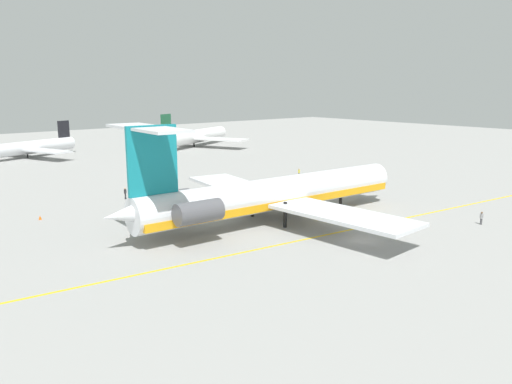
{
  "coord_description": "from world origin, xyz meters",
  "views": [
    {
      "loc": [
        -43.72,
        -33.55,
        16.85
      ],
      "look_at": [
        -1.5,
        16.65,
        3.04
      ],
      "focal_mm": 35.2,
      "sensor_mm": 36.0,
      "label": 1
    }
  ],
  "objects": [
    {
      "name": "ground_crew_near_nose",
      "position": [
        22.99,
        33.06,
        1.04
      ],
      "size": [
        0.26,
        0.39,
        1.64
      ],
      "rotation": [
        0.0,
        0.0,
        2.78
      ],
      "color": "black",
      "rests_on": "ground"
    },
    {
      "name": "airliner_mid_right",
      "position": [
        35.57,
        87.68,
        2.91
      ],
      "size": [
        31.41,
        31.7,
        9.89
      ],
      "rotation": [
        0.0,
        0.0,
        0.43
      ],
      "color": "white",
      "rests_on": "ground"
    },
    {
      "name": "ground_crew_portside",
      "position": [
        -10.9,
        36.43,
        1.15
      ],
      "size": [
        0.45,
        0.29,
        1.82
      ],
      "rotation": [
        0.0,
        0.0,
        1.83
      ],
      "color": "black",
      "rests_on": "ground"
    },
    {
      "name": "ground",
      "position": [
        0.0,
        0.0,
        0.0
      ],
      "size": [
        330.69,
        330.69,
        0.0
      ],
      "primitive_type": "plane",
      "color": "gray"
    },
    {
      "name": "ground_crew_near_tail",
      "position": [
        16.59,
        -5.45,
        1.04
      ],
      "size": [
        0.26,
        0.39,
        1.65
      ],
      "rotation": [
        0.0,
        0.0,
        3.53
      ],
      "color": "black",
      "rests_on": "ground"
    },
    {
      "name": "safety_cone_nose",
      "position": [
        -24.74,
        32.4,
        0.28
      ],
      "size": [
        0.4,
        0.4,
        0.55
      ],
      "primitive_type": "cone",
      "color": "#EA590F",
      "rests_on": "ground"
    },
    {
      "name": "main_jetliner",
      "position": [
        -2.74,
        12.71,
        3.53
      ],
      "size": [
        44.42,
        39.44,
        12.94
      ],
      "rotation": [
        0.0,
        0.0,
        -0.05
      ],
      "color": "silver",
      "rests_on": "ground"
    },
    {
      "name": "taxiway_centreline",
      "position": [
        -1.5,
        3.96,
        0.0
      ],
      "size": [
        94.64,
        11.16,
        0.01
      ],
      "primitive_type": "cube",
      "rotation": [
        0.0,
        0.0,
        -0.11
      ],
      "color": "gold",
      "rests_on": "ground"
    },
    {
      "name": "airliner_mid_left",
      "position": [
        -9.28,
        93.78,
        2.43
      ],
      "size": [
        26.88,
        26.99,
        8.26
      ],
      "rotation": [
        0.0,
        0.0,
        3.49
      ],
      "color": "silver",
      "rests_on": "ground"
    }
  ]
}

